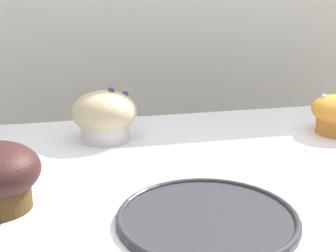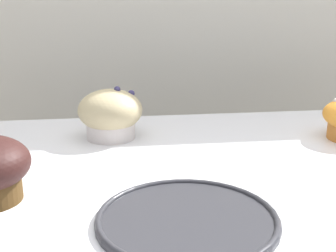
% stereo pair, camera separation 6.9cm
% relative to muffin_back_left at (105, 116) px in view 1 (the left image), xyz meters
% --- Properties ---
extents(wall_back, '(3.20, 0.10, 1.80)m').
position_rel_muffin_back_left_xyz_m(wall_back, '(0.21, 0.41, -0.08)').
color(wall_back, beige).
rests_on(wall_back, ground).
extents(muffin_back_left, '(0.11, 0.11, 0.09)m').
position_rel_muffin_back_left_xyz_m(muffin_back_left, '(0.00, 0.00, 0.00)').
color(muffin_back_left, silver).
rests_on(muffin_back_left, display_counter).
extents(serving_plate, '(0.20, 0.20, 0.01)m').
position_rel_muffin_back_left_xyz_m(serving_plate, '(0.08, -0.31, -0.04)').
color(serving_plate, '#2D2D33').
rests_on(serving_plate, display_counter).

